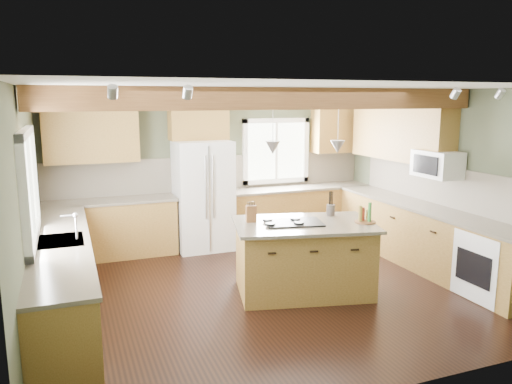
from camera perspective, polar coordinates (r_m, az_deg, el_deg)
name	(u,v)px	position (r m, az deg, el deg)	size (l,w,h in m)	color
floor	(269,290)	(6.67, 1.46, -11.10)	(5.60, 5.60, 0.00)	black
ceiling	(270,88)	(6.20, 1.58, 11.82)	(5.60, 5.60, 0.00)	silver
wall_back	(214,168)	(8.64, -4.84, 2.79)	(5.60, 5.60, 0.00)	#424C35
wall_left	(27,210)	(5.86, -24.70, -1.87)	(5.00, 5.00, 0.00)	#424C35
wall_right	(446,180)	(7.81, 20.87, 1.30)	(5.00, 5.00, 0.00)	#424C35
ceiling_beam	(277,99)	(6.00, 2.37, 10.62)	(5.55, 0.26, 0.26)	brown
soffit_trim	(214,94)	(8.47, -4.78, 11.05)	(5.55, 0.20, 0.10)	brown
backsplash_back	(214,173)	(8.64, -4.81, 2.19)	(5.58, 0.03, 0.58)	brown
backsplash_right	(442,185)	(7.85, 20.51, 0.70)	(0.03, 3.70, 0.58)	brown
base_cab_back_left	(111,230)	(8.20, -16.27, -4.15)	(2.02, 0.60, 0.88)	brown
counter_back_left	(109,201)	(8.10, -16.44, -1.00)	(2.06, 0.64, 0.04)	#433C31
base_cab_back_right	(299,213)	(9.05, 4.88, -2.39)	(2.62, 0.60, 0.88)	brown
counter_back_right	(299,188)	(8.96, 4.93, 0.48)	(2.66, 0.64, 0.04)	#433C31
base_cab_left	(63,281)	(6.12, -21.21, -9.48)	(0.60, 3.70, 0.88)	brown
counter_left	(60,242)	(5.99, -21.50, -5.33)	(0.64, 3.74, 0.04)	#433C31
base_cab_right	(423,238)	(7.83, 18.57, -4.98)	(0.60, 3.70, 0.88)	brown
counter_right	(425,207)	(7.72, 18.77, -1.69)	(0.64, 3.74, 0.04)	#433C31
upper_cab_back_left	(91,133)	(8.08, -18.32, 6.39)	(1.40, 0.35, 0.90)	brown
upper_cab_over_fridge	(198,119)	(8.32, -6.60, 8.34)	(0.96, 0.35, 0.70)	brown
upper_cab_right	(400,132)	(8.32, 16.13, 6.62)	(0.35, 2.20, 0.90)	brown
upper_cab_back_corner	(337,128)	(9.33, 9.21, 7.28)	(0.90, 0.35, 0.90)	brown
window_left	(27,186)	(5.86, -24.66, 0.63)	(0.04, 1.60, 1.05)	white
window_back	(276,151)	(8.98, 2.25, 4.72)	(1.10, 0.04, 1.00)	white
sink	(60,241)	(5.98, -21.50, -5.28)	(0.50, 0.65, 0.03)	#262628
faucet	(76,227)	(5.95, -19.86, -3.83)	(0.02, 0.02, 0.28)	#B2B2B7
dishwasher	(64,331)	(4.92, -21.04, -14.60)	(0.60, 0.60, 0.84)	white
oven	(492,265)	(6.92, 25.38, -7.58)	(0.60, 0.72, 0.84)	white
microwave	(437,164)	(7.59, 20.01, 3.02)	(0.40, 0.70, 0.38)	white
pendant_left	(273,148)	(6.11, 1.92, 5.08)	(0.18, 0.18, 0.16)	#B2B2B7
pendant_right	(338,147)	(6.31, 9.31, 5.12)	(0.18, 0.18, 0.16)	#B2B2B7
refrigerator	(203,195)	(8.27, -6.06, -0.39)	(0.90, 0.74, 1.80)	silver
island	(303,259)	(6.49, 5.44, -7.64)	(1.64, 1.00, 0.88)	brown
island_top	(304,224)	(6.36, 5.51, -3.71)	(1.75, 1.11, 0.04)	#433C31
cooktop	(294,222)	(6.33, 4.31, -3.49)	(0.71, 0.47, 0.02)	black
knife_block	(251,214)	(6.36, -0.56, -2.49)	(0.13, 0.10, 0.21)	brown
utensil_crock	(331,210)	(6.78, 8.53, -2.06)	(0.11, 0.11, 0.15)	#413934
bottle_tray	(366,213)	(6.47, 12.41, -2.37)	(0.27, 0.27, 0.25)	brown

